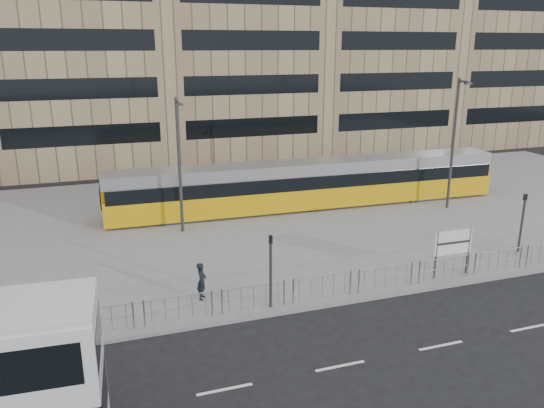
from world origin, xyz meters
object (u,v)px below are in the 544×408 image
object	(u,v)px
traffic_light_east	(523,215)
lamp_post_west	(179,160)
traffic_light_west	(271,262)
tram	(310,184)
station_sign	(453,245)
pedestrian	(202,281)
lamp_post_east	(454,139)

from	to	relation	value
traffic_light_east	lamp_post_west	size ratio (longest dim) A/B	0.41
traffic_light_west	traffic_light_east	size ratio (longest dim) A/B	1.00
tram	traffic_light_west	xyz separation A→B (m)	(-6.89, -12.51, 0.43)
station_sign	pedestrian	xyz separation A→B (m)	(-11.37, 1.32, -0.72)
lamp_post_west	traffic_light_east	bearing A→B (deg)	-28.26
traffic_light_west	lamp_post_west	distance (m)	10.68
traffic_light_east	lamp_post_east	distance (m)	8.24
tram	pedestrian	world-z (taller)	tram
traffic_light_west	traffic_light_east	distance (m)	14.18
station_sign	traffic_light_east	world-z (taller)	traffic_light_east
station_sign	traffic_light_east	bearing A→B (deg)	16.18
tram	lamp_post_east	bearing A→B (deg)	-18.43
traffic_light_west	tram	bearing A→B (deg)	76.04
station_sign	traffic_light_west	size ratio (longest dim) A/B	0.71
pedestrian	traffic_light_west	world-z (taller)	traffic_light_west
pedestrian	traffic_light_east	distance (m)	16.62
pedestrian	lamp_post_east	bearing A→B (deg)	-44.43
tram	lamp_post_east	world-z (taller)	lamp_post_east
traffic_light_east	lamp_post_west	bearing A→B (deg)	143.37
tram	traffic_light_west	world-z (taller)	traffic_light_west
traffic_light_west	lamp_post_east	xyz separation A→B (m)	(15.39, 9.41, 2.57)
station_sign	lamp_post_west	distance (m)	14.91
lamp_post_west	lamp_post_east	distance (m)	17.31
tram	traffic_light_east	distance (m)	13.00
pedestrian	lamp_post_west	bearing A→B (deg)	18.02
traffic_light_east	lamp_post_west	distance (m)	18.26
tram	lamp_post_west	distance (m)	9.43
station_sign	lamp_post_east	world-z (taller)	lamp_post_east
station_sign	lamp_post_west	bearing A→B (deg)	138.34
station_sign	lamp_post_east	distance (m)	11.60
lamp_post_west	tram	bearing A→B (deg)	14.30
pedestrian	station_sign	bearing A→B (deg)	-74.57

